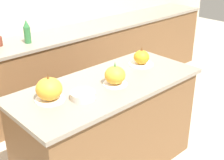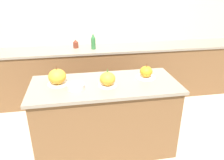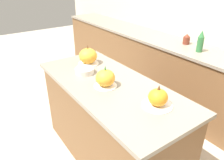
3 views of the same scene
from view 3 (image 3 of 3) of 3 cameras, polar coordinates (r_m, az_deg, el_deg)
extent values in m
plane|color=#BCB29E|center=(2.53, -0.52, -19.12)|extent=(12.00, 12.00, 0.00)
cube|color=beige|center=(3.10, 26.82, 13.54)|extent=(8.00, 0.06, 2.50)
cube|color=brown|center=(2.24, -0.57, -11.47)|extent=(1.60, 0.67, 0.86)
cube|color=gray|center=(1.99, -0.63, -1.34)|extent=(1.66, 0.73, 0.03)
cube|color=brown|center=(3.08, 20.73, -1.38)|extent=(6.00, 0.56, 0.90)
cube|color=gray|center=(2.91, 22.21, 6.74)|extent=(6.00, 0.60, 0.03)
cylinder|color=white|center=(2.42, -6.17, 4.32)|extent=(0.23, 0.23, 0.01)
ellipsoid|color=orange|center=(2.39, -6.28, 6.26)|extent=(0.20, 0.20, 0.17)
cone|color=brown|center=(2.35, -6.40, 8.59)|extent=(0.02, 0.02, 0.05)
cylinder|color=white|center=(1.94, -1.73, -1.51)|extent=(0.20, 0.20, 0.01)
ellipsoid|color=orange|center=(1.90, -1.76, 0.57)|extent=(0.17, 0.17, 0.15)
cone|color=#38702D|center=(1.86, -1.80, 3.19)|extent=(0.02, 0.02, 0.05)
cylinder|color=white|center=(1.70, 11.69, -6.45)|extent=(0.24, 0.24, 0.01)
ellipsoid|color=orange|center=(1.67, 11.91, -4.43)|extent=(0.15, 0.15, 0.13)
cone|color=brown|center=(1.63, 12.18, -1.93)|extent=(0.03, 0.03, 0.04)
cylinder|color=#2D6B38|center=(2.84, 22.00, 8.62)|extent=(0.08, 0.08, 0.18)
cone|color=#2D6B38|center=(2.80, 22.45, 11.12)|extent=(0.07, 0.07, 0.08)
cylinder|color=maroon|center=(3.10, 18.85, 9.75)|extent=(0.09, 0.09, 0.10)
cone|color=maroon|center=(3.08, 19.04, 10.99)|extent=(0.08, 0.08, 0.04)
cylinder|color=beige|center=(2.19, -7.17, 2.43)|extent=(0.19, 0.19, 0.05)
camera|label=1|loc=(3.12, -53.36, 20.27)|focal=50.00mm
camera|label=2|loc=(2.14, -72.92, 11.25)|focal=35.00mm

